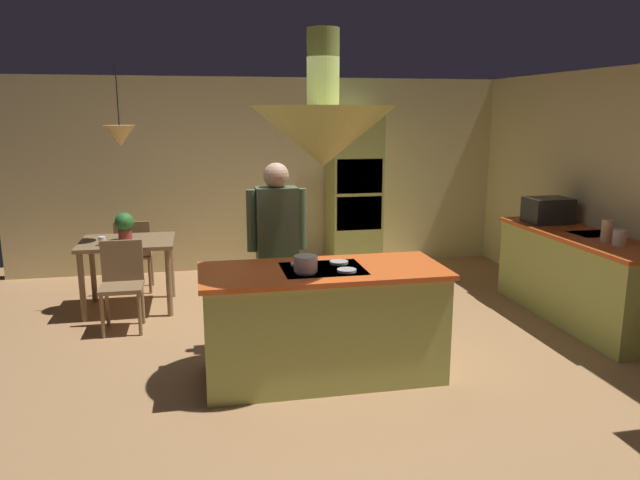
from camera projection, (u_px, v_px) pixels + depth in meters
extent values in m
plane|color=#AD7F51|center=(318.00, 365.00, 5.11)|extent=(8.16, 8.16, 0.00)
cube|color=beige|center=(268.00, 174.00, 8.14)|extent=(6.80, 0.10, 2.55)
cube|color=beige|center=(637.00, 199.00, 5.86)|extent=(0.10, 7.20, 2.55)
cube|color=#A8B259|center=(323.00, 325.00, 4.82)|extent=(1.87, 0.77, 0.86)
cube|color=#E05B23|center=(323.00, 271.00, 4.73)|extent=(1.93, 0.83, 0.04)
cube|color=black|center=(323.00, 269.00, 4.73)|extent=(0.64, 0.52, 0.01)
cylinder|color=#B2B2B7|center=(306.00, 273.00, 4.57)|extent=(0.15, 0.15, 0.02)
cylinder|color=#B2B2B7|center=(347.00, 270.00, 4.63)|extent=(0.15, 0.15, 0.02)
cylinder|color=#B2B2B7|center=(300.00, 264.00, 4.82)|extent=(0.15, 0.15, 0.02)
cylinder|color=#B2B2B7|center=(339.00, 262.00, 4.88)|extent=(0.15, 0.15, 0.02)
cube|color=#A8B259|center=(579.00, 279.00, 6.15)|extent=(0.62, 2.14, 0.86)
cube|color=#E05B23|center=(583.00, 236.00, 6.05)|extent=(0.66, 2.18, 0.04)
cube|color=#B2B2B7|center=(596.00, 241.00, 6.10)|extent=(0.48, 0.36, 0.16)
cube|color=#A8B259|center=(354.00, 191.00, 8.02)|extent=(0.66, 0.62, 2.15)
cube|color=black|center=(360.00, 176.00, 7.69)|extent=(0.60, 0.04, 0.44)
cube|color=black|center=(359.00, 213.00, 7.79)|extent=(0.60, 0.04, 0.44)
cube|color=olive|center=(127.00, 242.00, 6.44)|extent=(0.98, 0.80, 0.04)
cylinder|color=olive|center=(82.00, 288.00, 6.11)|extent=(0.06, 0.06, 0.72)
cylinder|color=olive|center=(169.00, 283.00, 6.27)|extent=(0.06, 0.06, 0.72)
cylinder|color=olive|center=(93.00, 270.00, 6.76)|extent=(0.06, 0.06, 0.72)
cylinder|color=olive|center=(171.00, 267.00, 6.93)|extent=(0.06, 0.06, 0.72)
cylinder|color=tan|center=(268.00, 304.00, 5.41)|extent=(0.14, 0.14, 0.83)
cylinder|color=tan|center=(288.00, 303.00, 5.45)|extent=(0.14, 0.14, 0.83)
cube|color=#4C6042|center=(277.00, 223.00, 5.28)|extent=(0.36, 0.22, 0.64)
cylinder|color=#4C6042|center=(252.00, 221.00, 5.23)|extent=(0.09, 0.09, 0.54)
cylinder|color=#4C6042|center=(302.00, 219.00, 5.32)|extent=(0.09, 0.09, 0.54)
sphere|color=tan|center=(276.00, 176.00, 5.19)|extent=(0.22, 0.22, 0.22)
cone|color=#A8B259|center=(323.00, 136.00, 4.51)|extent=(1.10, 1.10, 0.45)
cylinder|color=#A8B259|center=(323.00, 67.00, 4.41)|extent=(0.24, 0.24, 0.55)
cone|color=#E0B266|center=(120.00, 136.00, 6.20)|extent=(0.32, 0.32, 0.22)
cylinder|color=black|center=(117.00, 95.00, 6.12)|extent=(0.01, 0.01, 0.60)
cube|color=olive|center=(122.00, 287.00, 5.83)|extent=(0.40, 0.40, 0.04)
cube|color=olive|center=(122.00, 261.00, 5.95)|extent=(0.40, 0.04, 0.42)
cylinder|color=olive|center=(102.00, 316.00, 5.68)|extent=(0.04, 0.04, 0.43)
cylinder|color=olive|center=(140.00, 314.00, 5.75)|extent=(0.04, 0.04, 0.43)
cylinder|color=olive|center=(107.00, 305.00, 6.00)|extent=(0.04, 0.04, 0.43)
cylinder|color=olive|center=(143.00, 303.00, 6.07)|extent=(0.04, 0.04, 0.43)
cube|color=olive|center=(135.00, 254.00, 7.17)|extent=(0.40, 0.40, 0.04)
cube|color=olive|center=(132.00, 240.00, 6.95)|extent=(0.40, 0.04, 0.42)
cylinder|color=olive|center=(152.00, 268.00, 7.42)|extent=(0.04, 0.04, 0.43)
cylinder|color=olive|center=(123.00, 270.00, 7.35)|extent=(0.04, 0.04, 0.43)
cylinder|color=olive|center=(150.00, 276.00, 7.09)|extent=(0.04, 0.04, 0.43)
cylinder|color=olive|center=(120.00, 277.00, 7.02)|extent=(0.04, 0.04, 0.43)
cylinder|color=#99382D|center=(125.00, 235.00, 6.42)|extent=(0.14, 0.14, 0.12)
sphere|color=#2D722D|center=(124.00, 222.00, 6.39)|extent=(0.20, 0.20, 0.20)
cylinder|color=white|center=(102.00, 241.00, 6.19)|extent=(0.07, 0.07, 0.09)
cylinder|color=silver|center=(620.00, 238.00, 5.52)|extent=(0.12, 0.12, 0.15)
cylinder|color=#E0B78C|center=(607.00, 231.00, 5.69)|extent=(0.10, 0.10, 0.21)
cube|color=#232326|center=(548.00, 210.00, 6.64)|extent=(0.46, 0.36, 0.28)
cylinder|color=#B2B2B7|center=(306.00, 264.00, 4.55)|extent=(0.18, 0.18, 0.12)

